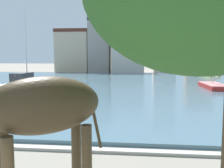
{
  "coord_description": "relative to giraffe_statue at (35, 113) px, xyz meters",
  "views": [
    {
      "loc": [
        1.35,
        -1.69,
        3.64
      ],
      "look_at": [
        -0.08,
        11.97,
        2.2
      ],
      "focal_mm": 40.41,
      "sensor_mm": 36.0,
      "label": 1
    }
  ],
  "objects": [
    {
      "name": "harbor_water",
      "position": [
        0.3,
        29.47,
        -2.62
      ],
      "size": [
        84.19,
        47.3,
        0.29
      ],
      "primitive_type": "cube",
      "color": "#476675",
      "rests_on": "ground"
    },
    {
      "name": "quay_edge_coping",
      "position": [
        0.3,
        5.58,
        -2.7
      ],
      "size": [
        84.19,
        0.5,
        0.12
      ],
      "primitive_type": "cube",
      "color": "#ADA89E",
      "rests_on": "ground"
    },
    {
      "name": "giraffe_statue",
      "position": [
        0.0,
        0.0,
        0.0
      ],
      "size": [
        2.74,
        2.2,
        5.41
      ],
      "color": "#42331E",
      "rests_on": "ground"
    },
    {
      "name": "sailboat_red",
      "position": [
        9.89,
        25.32,
        -2.33
      ],
      "size": [
        2.14,
        6.47,
        8.21
      ],
      "color": "red",
      "rests_on": "ground"
    },
    {
      "name": "sailboat_white",
      "position": [
        -11.51,
        24.74,
        -2.13
      ],
      "size": [
        2.32,
        9.71,
        9.39
      ],
      "color": "white",
      "rests_on": "ground"
    },
    {
      "name": "sailboat_yellow",
      "position": [
        14.41,
        45.09,
        -2.3
      ],
      "size": [
        3.02,
        6.8,
        8.19
      ],
      "color": "gold",
      "rests_on": "ground"
    },
    {
      "name": "townhouse_end_terrace",
      "position": [
        -14.41,
        58.26,
        2.5
      ],
      "size": [
        8.09,
        7.35,
        10.48
      ],
      "color": "#C6B293",
      "rests_on": "ground"
    },
    {
      "name": "townhouse_narrow_midrow",
      "position": [
        -7.72,
        57.72,
        3.75
      ],
      "size": [
        5.12,
        6.87,
        12.99
      ],
      "color": "gray",
      "rests_on": "ground"
    },
    {
      "name": "townhouse_wide_warehouse",
      "position": [
        -0.71,
        55.19,
        1.59
      ],
      "size": [
        7.34,
        7.05,
        8.67
      ],
      "color": "beige",
      "rests_on": "ground"
    },
    {
      "name": "townhouse_corner_house",
      "position": [
        7.73,
        58.59,
        3.88
      ],
      "size": [
        5.17,
        7.13,
        13.26
      ],
      "color": "beige",
      "rests_on": "ground"
    },
    {
      "name": "townhouse_tall_gabled",
      "position": [
        15.82,
        57.3,
        1.69
      ],
      "size": [
        6.1,
        5.69,
        8.88
      ],
      "color": "tan",
      "rests_on": "ground"
    }
  ]
}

